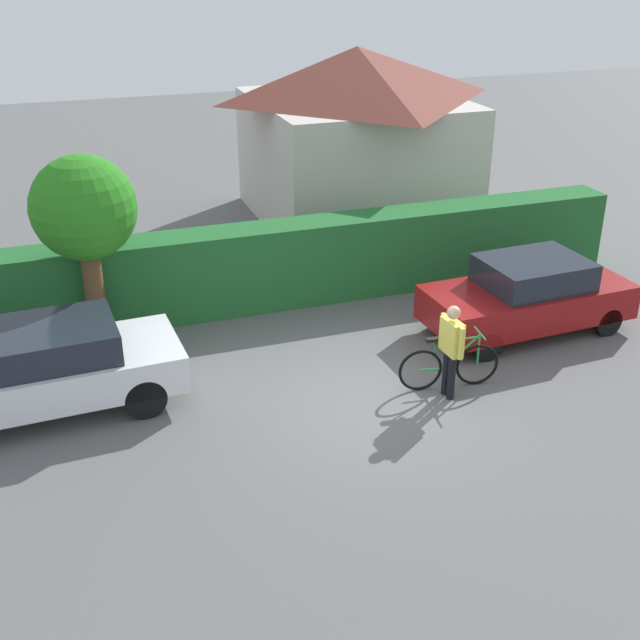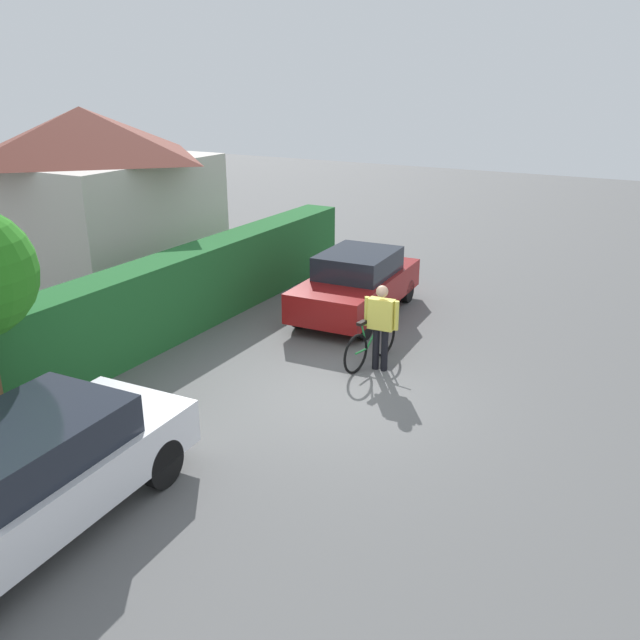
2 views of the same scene
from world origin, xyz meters
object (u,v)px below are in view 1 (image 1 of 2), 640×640
bicycle (449,366)px  tree_kerbside (84,211)px  person_rider (451,345)px  parked_car_far (528,295)px  parked_car_near (38,369)px

bicycle → tree_kerbside: size_ratio=0.49×
person_rider → parked_car_far: bearing=33.9°
bicycle → person_rider: size_ratio=1.06×
parked_car_near → bicycle: parked_car_near is taller
parked_car_far → person_rider: 3.14m
bicycle → tree_kerbside: 6.89m
person_rider → parked_car_near: bearing=164.7°
parked_car_near → person_rider: size_ratio=2.81×
parked_car_near → person_rider: (6.42, -1.75, 0.19)m
parked_car_near → parked_car_far: (9.02, -0.00, -0.03)m
person_rider → tree_kerbside: size_ratio=0.46×
parked_car_far → parked_car_near: bearing=180.0°
tree_kerbside → bicycle: bearing=-33.2°
parked_car_far → person_rider: size_ratio=2.45×
bicycle → parked_car_near: bearing=167.2°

